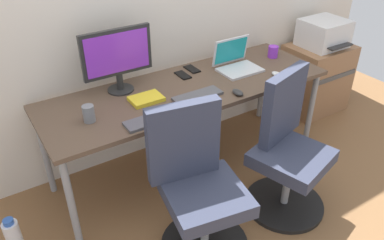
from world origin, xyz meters
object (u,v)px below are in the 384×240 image
Objects in this scene: printer at (324,33)px; open_laptop at (236,62)px; water_bottle_on_floor at (15,240)px; desktop_monitor at (117,56)px; office_chair_left at (198,190)px; side_cabinet at (315,78)px; coffee_mug at (273,52)px; office_chair_right at (287,151)px.

open_laptop reaches higher than printer.
desktop_monitor reaches higher than water_bottle_on_floor.
side_cabinet is at bearing 23.30° from office_chair_left.
coffee_mug is at bearing -174.44° from side_cabinet.
desktop_monitor is at bearing 174.64° from coffee_mug.
side_cabinet is 2.04m from desktop_monitor.
water_bottle_on_floor is at bearing -156.56° from desktop_monitor.
desktop_monitor is at bearing 170.92° from open_laptop.
water_bottle_on_floor is at bearing -172.06° from open_laptop.
office_chair_left reaches higher than side_cabinet.
printer is 0.83× the size of desktop_monitor.
coffee_mug is at bearing 55.57° from office_chair_right.
water_bottle_on_floor is 1.00× the size of open_laptop.
desktop_monitor is 1.30m from coffee_mug.
water_bottle_on_floor is at bearing 154.17° from office_chair_left.
coffee_mug is (0.51, 0.74, 0.33)m from office_chair_right.
side_cabinet is 0.80m from coffee_mug.
desktop_monitor is at bearing 94.81° from office_chair_left.
office_chair_left is 3.03× the size of open_laptop.
desktop_monitor is 0.92m from open_laptop.
open_laptop is at bearing -9.08° from desktop_monitor.
side_cabinet is (1.17, 0.81, -0.10)m from office_chair_right.
water_bottle_on_floor is (-2.84, -0.33, -0.61)m from printer.
coffee_mug is at bearing -174.52° from printer.
side_cabinet is 1.34× the size of desktop_monitor.
water_bottle_on_floor is 2.28m from coffee_mug.
open_laptop reaches higher than water_bottle_on_floor.
side_cabinet is 2.07× the size of water_bottle_on_floor.
side_cabinet is 1.15m from open_laptop.
office_chair_right is 10.22× the size of coffee_mug.
office_chair_left is 1.01m from desktop_monitor.
water_bottle_on_floor is 3.37× the size of coffee_mug.
desktop_monitor is (0.90, 0.39, 0.81)m from water_bottle_on_floor.
printer is 4.35× the size of coffee_mug.
office_chair_left is 1.14m from open_laptop.
water_bottle_on_floor is (-0.97, 0.47, -0.28)m from office_chair_left.
printer is at bearing 4.60° from open_laptop.
office_chair_right is 3.03× the size of open_laptop.
office_chair_left is 2.35× the size of printer.
office_chair_right is 1.46× the size of side_cabinet.
office_chair_right is 1.96× the size of desktop_monitor.
desktop_monitor is at bearing 178.37° from side_cabinet.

